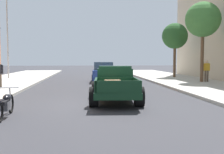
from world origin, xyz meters
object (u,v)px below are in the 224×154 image
at_px(motorcycle_parked, 6,104).
at_px(hotrod_truck_dark_green, 115,84).
at_px(car_background_blue, 104,73).
at_px(street_tree_third, 175,36).
at_px(flagpole, 10,16).
at_px(pedestrian_sidewalk_right, 207,70).
at_px(street_tree_second, 203,20).

bearing_deg(motorcycle_parked, hotrod_truck_dark_green, 39.78).
bearing_deg(car_background_blue, street_tree_third, 23.06).
bearing_deg(flagpole, motorcycle_parked, -76.00).
height_order(car_background_blue, pedestrian_sidewalk_right, pedestrian_sidewalk_right).
bearing_deg(motorcycle_parked, flagpole, 104.00).
bearing_deg(street_tree_second, street_tree_third, 92.93).
bearing_deg(car_background_blue, pedestrian_sidewalk_right, -18.92).
distance_m(car_background_blue, street_tree_third, 8.43).
bearing_deg(pedestrian_sidewalk_right, car_background_blue, 161.08).
bearing_deg(pedestrian_sidewalk_right, street_tree_third, 96.51).
xyz_separation_m(hotrod_truck_dark_green, street_tree_second, (7.62, 8.06, 4.12)).
distance_m(motorcycle_parked, car_background_blue, 14.51).
bearing_deg(hotrod_truck_dark_green, street_tree_second, 46.58).
distance_m(pedestrian_sidewalk_right, street_tree_second, 3.80).
distance_m(flagpole, street_tree_third, 15.56).
bearing_deg(hotrod_truck_dark_green, pedestrian_sidewalk_right, 45.09).
xyz_separation_m(motorcycle_parked, street_tree_third, (11.23, 16.95, 3.65)).
height_order(car_background_blue, street_tree_second, street_tree_second).
bearing_deg(pedestrian_sidewalk_right, flagpole, 160.37).
distance_m(hotrod_truck_dark_green, motorcycle_parked, 5.08).
xyz_separation_m(car_background_blue, street_tree_second, (7.42, -2.62, 4.10)).
bearing_deg(street_tree_second, hotrod_truck_dark_green, -133.42).
bearing_deg(street_tree_second, motorcycle_parked, -135.55).
relative_size(motorcycle_parked, pedestrian_sidewalk_right, 1.29).
relative_size(pedestrian_sidewalk_right, flagpole, 0.18).
distance_m(car_background_blue, pedestrian_sidewalk_right, 8.23).
relative_size(motorcycle_parked, car_background_blue, 0.48).
bearing_deg(pedestrian_sidewalk_right, motorcycle_parked, -136.56).
height_order(hotrod_truck_dark_green, motorcycle_parked, hotrod_truck_dark_green).
height_order(pedestrian_sidewalk_right, street_tree_third, street_tree_third).
height_order(motorcycle_parked, flagpole, flagpole).
xyz_separation_m(hotrod_truck_dark_green, car_background_blue, (0.21, 10.67, 0.01)).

